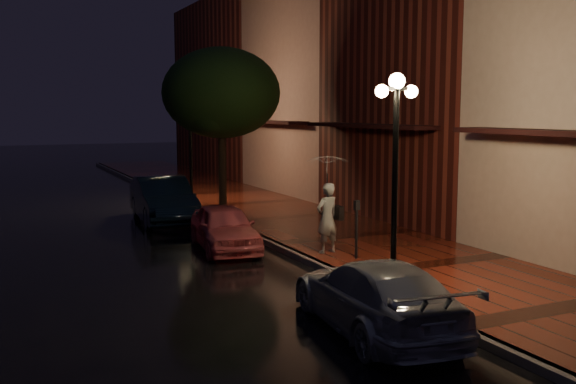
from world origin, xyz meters
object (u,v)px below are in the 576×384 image
streetlamp_far (191,139)px  pink_car (225,227)px  navy_car (163,200)px  streetlamp_near (395,167)px  street_tree (222,96)px  parking_meter (357,223)px  silver_car (375,295)px  woman_with_umbrella (327,188)px

streetlamp_far → pink_car: 8.95m
streetlamp_far → navy_car: streetlamp_far is taller
streetlamp_near → street_tree: size_ratio=0.74×
pink_car → parking_meter: parking_meter is taller
streetlamp_near → silver_car: 3.05m
streetlamp_far → silver_car: streetlamp_far is taller
pink_car → silver_car: 7.16m
silver_car → parking_meter: (2.20, 4.22, 0.40)m
silver_car → street_tree: bearing=-91.1°
pink_car → woman_with_umbrella: 3.12m
street_tree → navy_car: bearing=-165.8°
streetlamp_near → street_tree: (0.26, 10.99, 1.64)m
pink_car → navy_car: navy_car is taller
silver_car → woman_with_umbrella: size_ratio=1.70×
streetlamp_near → pink_car: streetlamp_near is taller
pink_car → parking_meter: 3.78m
pink_car → navy_car: (-0.40, 4.96, 0.15)m
silver_car → parking_meter: size_ratio=2.97×
pink_car → silver_car: silver_car is taller
silver_car → parking_meter: parking_meter is taller
street_tree → woman_with_umbrella: bearing=-89.6°
street_tree → navy_car: street_tree is taller
streetlamp_near → parking_meter: 3.03m
woman_with_umbrella → parking_meter: size_ratio=1.75×
woman_with_umbrella → parking_meter: 1.21m
street_tree → navy_car: size_ratio=1.25×
streetlamp_near → streetlamp_far: (0.00, 14.00, 0.00)m
street_tree → woman_with_umbrella: size_ratio=2.32×
streetlamp_near → parking_meter: size_ratio=3.01×
pink_car → parking_meter: size_ratio=2.52×
pink_car → woman_with_umbrella: bearing=-39.1°
woman_with_umbrella → streetlamp_near: bearing=72.8°
street_tree → pink_car: size_ratio=1.61×
street_tree → pink_car: street_tree is taller
streetlamp_near → woman_with_umbrella: (0.31, 3.34, -0.80)m
navy_car → woman_with_umbrella: (2.39, -7.06, 1.04)m
street_tree → silver_car: size_ratio=1.36×
parking_meter → woman_with_umbrella: bearing=103.9°
streetlamp_far → parking_meter: 11.63m
streetlamp_far → pink_car: bearing=-101.1°
navy_car → street_tree: bearing=18.3°
streetlamp_far → woman_with_umbrella: streetlamp_far is taller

